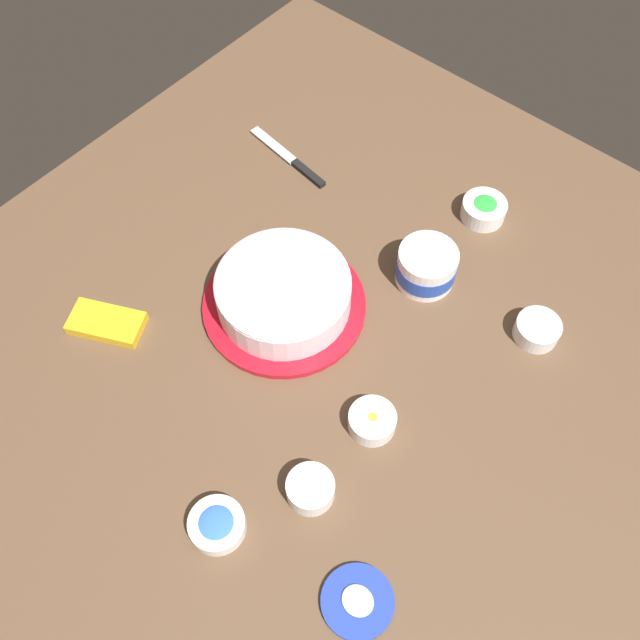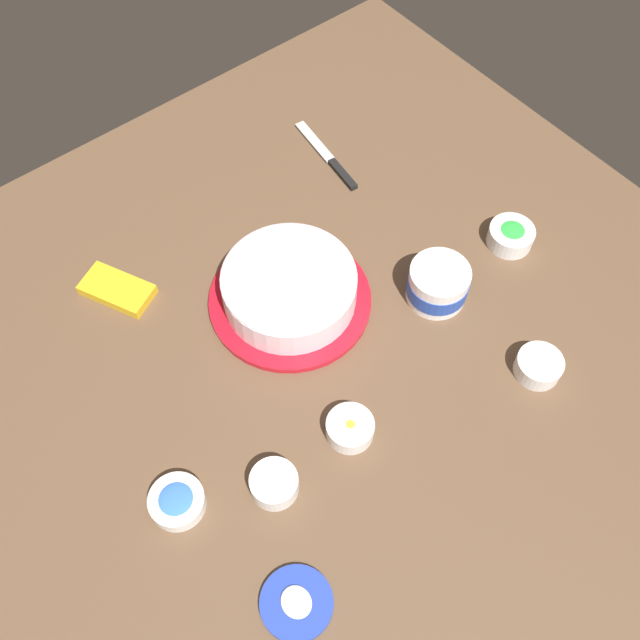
# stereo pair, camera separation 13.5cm
# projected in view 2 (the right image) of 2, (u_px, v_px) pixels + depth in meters

# --- Properties ---
(ground_plane) EXTENTS (1.54, 1.54, 0.00)m
(ground_plane) POSITION_uv_depth(u_px,v_px,m) (337.00, 345.00, 1.36)
(ground_plane) COLOR brown
(frosted_cake) EXTENTS (0.32, 0.32, 0.10)m
(frosted_cake) POSITION_uv_depth(u_px,v_px,m) (289.00, 289.00, 1.37)
(frosted_cake) COLOR red
(frosted_cake) RESTS_ON ground_plane
(frosting_tub) EXTENTS (0.12, 0.12, 0.08)m
(frosting_tub) POSITION_uv_depth(u_px,v_px,m) (438.00, 284.00, 1.39)
(frosting_tub) COLOR white
(frosting_tub) RESTS_ON ground_plane
(frosting_tub_lid) EXTENTS (0.12, 0.12, 0.02)m
(frosting_tub_lid) POSITION_uv_depth(u_px,v_px,m) (296.00, 603.00, 1.11)
(frosting_tub_lid) COLOR #233DAD
(frosting_tub_lid) RESTS_ON ground_plane
(spreading_knife) EXTENTS (0.24, 0.05, 0.01)m
(spreading_knife) POSITION_uv_depth(u_px,v_px,m) (331.00, 161.00, 1.60)
(spreading_knife) COLOR silver
(spreading_knife) RESTS_ON ground_plane
(sprinkle_bowl_blue) EXTENTS (0.09, 0.09, 0.04)m
(sprinkle_bowl_blue) POSITION_uv_depth(u_px,v_px,m) (177.00, 501.00, 1.18)
(sprinkle_bowl_blue) COLOR white
(sprinkle_bowl_blue) RESTS_ON ground_plane
(sprinkle_bowl_green) EXTENTS (0.09, 0.09, 0.04)m
(sprinkle_bowl_green) POSITION_uv_depth(u_px,v_px,m) (511.00, 235.00, 1.47)
(sprinkle_bowl_green) COLOR white
(sprinkle_bowl_green) RESTS_ON ground_plane
(sprinkle_bowl_rainbow) EXTENTS (0.09, 0.09, 0.04)m
(sprinkle_bowl_rainbow) POSITION_uv_depth(u_px,v_px,m) (539.00, 366.00, 1.31)
(sprinkle_bowl_rainbow) COLOR white
(sprinkle_bowl_rainbow) RESTS_ON ground_plane
(sprinkle_bowl_yellow) EXTENTS (0.09, 0.09, 0.04)m
(sprinkle_bowl_yellow) POSITION_uv_depth(u_px,v_px,m) (350.00, 428.00, 1.25)
(sprinkle_bowl_yellow) COLOR white
(sprinkle_bowl_yellow) RESTS_ON ground_plane
(sprinkle_bowl_pink) EXTENTS (0.08, 0.08, 0.04)m
(sprinkle_bowl_pink) POSITION_uv_depth(u_px,v_px,m) (274.00, 483.00, 1.20)
(sprinkle_bowl_pink) COLOR white
(sprinkle_bowl_pink) RESTS_ON ground_plane
(candy_box_lower) EXTENTS (0.16, 0.13, 0.02)m
(candy_box_lower) POSITION_uv_depth(u_px,v_px,m) (117.00, 290.00, 1.41)
(candy_box_lower) COLOR yellow
(candy_box_lower) RESTS_ON ground_plane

